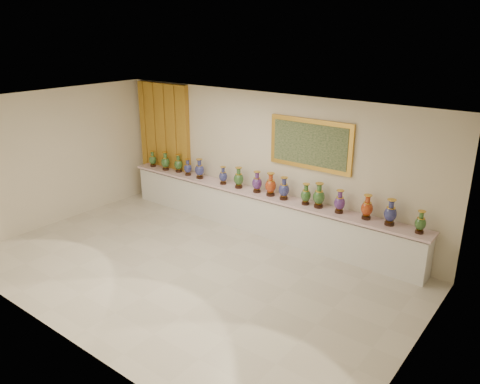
% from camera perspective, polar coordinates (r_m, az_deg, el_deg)
% --- Properties ---
extents(ground, '(8.00, 8.00, 0.00)m').
position_cam_1_polar(ground, '(8.78, -6.32, -9.60)').
color(ground, beige).
rests_on(ground, ground).
extents(room, '(8.00, 8.00, 8.00)m').
position_cam_1_polar(room, '(11.40, -6.84, 5.90)').
color(room, beige).
rests_on(room, ground).
extents(counter, '(7.28, 0.48, 0.90)m').
position_cam_1_polar(counter, '(10.17, 2.42, -2.53)').
color(counter, white).
rests_on(counter, ground).
extents(vase_0, '(0.23, 0.23, 0.40)m').
position_cam_1_polar(vase_0, '(12.03, -10.59, 3.90)').
color(vase_0, black).
rests_on(vase_0, counter).
extents(vase_1, '(0.28, 0.28, 0.46)m').
position_cam_1_polar(vase_1, '(11.67, -9.08, 3.64)').
color(vase_1, black).
rests_on(vase_1, counter).
extents(vase_2, '(0.25, 0.25, 0.44)m').
position_cam_1_polar(vase_2, '(11.47, -7.52, 3.38)').
color(vase_2, black).
rests_on(vase_2, counter).
extents(vase_3, '(0.23, 0.23, 0.40)m').
position_cam_1_polar(vase_3, '(11.19, -6.38, 2.92)').
color(vase_3, black).
rests_on(vase_3, counter).
extents(vase_4, '(0.28, 0.28, 0.47)m').
position_cam_1_polar(vase_4, '(10.92, -4.95, 2.72)').
color(vase_4, black).
rests_on(vase_4, counter).
extents(vase_5, '(0.23, 0.23, 0.41)m').
position_cam_1_polar(vase_5, '(10.49, -2.07, 1.93)').
color(vase_5, black).
rests_on(vase_5, counter).
extents(vase_6, '(0.23, 0.23, 0.47)m').
position_cam_1_polar(vase_6, '(10.23, -0.16, 1.63)').
color(vase_6, black).
rests_on(vase_6, counter).
extents(vase_7, '(0.25, 0.25, 0.46)m').
position_cam_1_polar(vase_7, '(9.97, 2.09, 1.11)').
color(vase_7, black).
rests_on(vase_7, counter).
extents(vase_8, '(0.25, 0.25, 0.50)m').
position_cam_1_polar(vase_8, '(9.77, 3.75, 0.79)').
color(vase_8, black).
rests_on(vase_8, counter).
extents(vase_9, '(0.23, 0.23, 0.48)m').
position_cam_1_polar(vase_9, '(9.58, 5.38, 0.30)').
color(vase_9, black).
rests_on(vase_9, counter).
extents(vase_10, '(0.21, 0.21, 0.44)m').
position_cam_1_polar(vase_10, '(9.37, 8.03, -0.38)').
color(vase_10, black).
rests_on(vase_10, counter).
extents(vase_11, '(0.23, 0.23, 0.50)m').
position_cam_1_polar(vase_11, '(9.24, 9.60, -0.55)').
color(vase_11, black).
rests_on(vase_11, counter).
extents(vase_12, '(0.23, 0.23, 0.45)m').
position_cam_1_polar(vase_12, '(9.06, 12.05, -1.28)').
color(vase_12, black).
rests_on(vase_12, counter).
extents(vase_13, '(0.26, 0.26, 0.47)m').
position_cam_1_polar(vase_13, '(8.89, 15.22, -1.92)').
color(vase_13, black).
rests_on(vase_13, counter).
extents(vase_14, '(0.29, 0.29, 0.49)m').
position_cam_1_polar(vase_14, '(8.73, 17.86, -2.52)').
color(vase_14, black).
rests_on(vase_14, counter).
extents(vase_15, '(0.24, 0.24, 0.41)m').
position_cam_1_polar(vase_15, '(8.58, 21.14, -3.57)').
color(vase_15, black).
rests_on(vase_15, counter).
extents(label_card, '(0.10, 0.06, 0.00)m').
position_cam_1_polar(label_card, '(10.92, -5.27, 1.57)').
color(label_card, white).
rests_on(label_card, counter).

